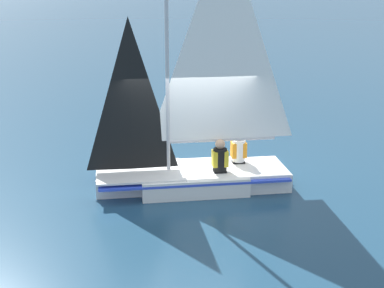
{
  "coord_description": "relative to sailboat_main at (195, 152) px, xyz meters",
  "views": [
    {
      "loc": [
        -3.96,
        10.52,
        4.53
      ],
      "look_at": [
        0.0,
        0.0,
        1.01
      ],
      "focal_mm": 50.0,
      "sensor_mm": 36.0,
      "label": 1
    }
  ],
  "objects": [
    {
      "name": "ground_plane",
      "position": [
        0.05,
        0.03,
        -0.82
      ],
      "size": [
        260.0,
        260.0,
        0.0
      ],
      "primitive_type": "plane",
      "color": "navy"
    },
    {
      "name": "sailboat_main",
      "position": [
        0.0,
        0.0,
        0.0
      ],
      "size": [
        4.38,
        3.39,
        5.72
      ],
      "rotation": [
        0.0,
        0.0,
        0.5
      ],
      "color": "white",
      "rests_on": "ground_plane"
    },
    {
      "name": "sailor_helm",
      "position": [
        -0.57,
        -0.06,
        -0.2
      ],
      "size": [
        0.42,
        0.41,
        1.16
      ],
      "rotation": [
        0.0,
        0.0,
        0.5
      ],
      "color": "black",
      "rests_on": "ground_plane"
    },
    {
      "name": "sailor_crew",
      "position": [
        -0.79,
        -0.8,
        -0.19
      ],
      "size": [
        0.42,
        0.41,
        1.16
      ],
      "rotation": [
        0.0,
        0.0,
        0.5
      ],
      "color": "black",
      "rests_on": "ground_plane"
    }
  ]
}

